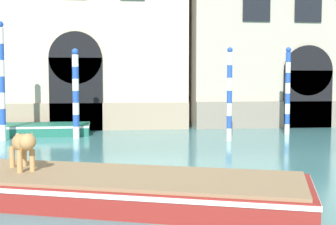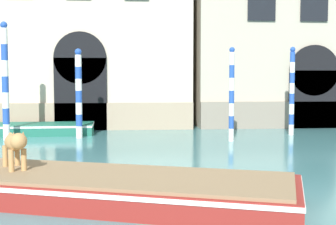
{
  "view_description": "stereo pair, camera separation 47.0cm",
  "coord_description": "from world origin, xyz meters",
  "px_view_note": "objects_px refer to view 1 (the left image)",
  "views": [
    {
      "loc": [
        1.34,
        -1.87,
        2.3
      ],
      "look_at": [
        3.06,
        12.81,
        1.2
      ],
      "focal_mm": 50.0,
      "sensor_mm": 36.0,
      "label": 1
    },
    {
      "loc": [
        1.81,
        -1.91,
        2.3
      ],
      "look_at": [
        3.06,
        12.81,
        1.2
      ],
      "focal_mm": 50.0,
      "sensor_mm": 36.0,
      "label": 2
    }
  ],
  "objects_px": {
    "boat_foreground": "(96,186)",
    "boat_moored_near_palazzo": "(18,129)",
    "mooring_pole_3": "(76,93)",
    "dog_on_deck": "(23,144)",
    "mooring_pole_2": "(229,94)",
    "mooring_pole_1": "(1,81)",
    "mooring_pole_0": "(288,91)"
  },
  "relations": [
    {
      "from": "boat_foreground",
      "to": "boat_moored_near_palazzo",
      "type": "xyz_separation_m",
      "value": [
        -3.48,
        10.52,
        -0.04
      ]
    },
    {
      "from": "boat_foreground",
      "to": "mooring_pole_3",
      "type": "relative_size",
      "value": 2.41
    },
    {
      "from": "dog_on_deck",
      "to": "mooring_pole_2",
      "type": "relative_size",
      "value": 0.32
    },
    {
      "from": "mooring_pole_1",
      "to": "boat_foreground",
      "type": "bearing_deg",
      "value": -67.31
    },
    {
      "from": "boat_foreground",
      "to": "mooring_pole_1",
      "type": "xyz_separation_m",
      "value": [
        -3.7,
        8.85,
        1.92
      ]
    },
    {
      "from": "boat_moored_near_palazzo",
      "to": "mooring_pole_2",
      "type": "relative_size",
      "value": 1.68
    },
    {
      "from": "boat_moored_near_palazzo",
      "to": "mooring_pole_1",
      "type": "xyz_separation_m",
      "value": [
        -0.22,
        -1.67,
        1.96
      ]
    },
    {
      "from": "mooring_pole_3",
      "to": "mooring_pole_2",
      "type": "bearing_deg",
      "value": -13.87
    },
    {
      "from": "boat_foreground",
      "to": "mooring_pole_2",
      "type": "distance_m",
      "value": 9.15
    },
    {
      "from": "mooring_pole_0",
      "to": "mooring_pole_3",
      "type": "distance_m",
      "value": 8.43
    },
    {
      "from": "dog_on_deck",
      "to": "mooring_pole_1",
      "type": "xyz_separation_m",
      "value": [
        -2.29,
        8.36,
        1.18
      ]
    },
    {
      "from": "mooring_pole_2",
      "to": "mooring_pole_1",
      "type": "bearing_deg",
      "value": 172.87
    },
    {
      "from": "boat_foreground",
      "to": "boat_moored_near_palazzo",
      "type": "relative_size",
      "value": 1.44
    },
    {
      "from": "dog_on_deck",
      "to": "boat_foreground",
      "type": "bearing_deg",
      "value": 46.1
    },
    {
      "from": "mooring_pole_0",
      "to": "mooring_pole_1",
      "type": "relative_size",
      "value": 0.81
    },
    {
      "from": "dog_on_deck",
      "to": "mooring_pole_3",
      "type": "relative_size",
      "value": 0.32
    },
    {
      "from": "boat_moored_near_palazzo",
      "to": "mooring_pole_3",
      "type": "relative_size",
      "value": 1.68
    },
    {
      "from": "dog_on_deck",
      "to": "mooring_pole_2",
      "type": "xyz_separation_m",
      "value": [
        5.93,
        7.33,
        0.7
      ]
    },
    {
      "from": "boat_foreground",
      "to": "dog_on_deck",
      "type": "relative_size",
      "value": 7.54
    },
    {
      "from": "mooring_pole_0",
      "to": "mooring_pole_1",
      "type": "height_order",
      "value": "mooring_pole_1"
    },
    {
      "from": "mooring_pole_0",
      "to": "mooring_pole_2",
      "type": "height_order",
      "value": "mooring_pole_0"
    },
    {
      "from": "mooring_pole_0",
      "to": "mooring_pole_3",
      "type": "xyz_separation_m",
      "value": [
        -8.43,
        -0.27,
        -0.06
      ]
    },
    {
      "from": "mooring_pole_1",
      "to": "mooring_pole_3",
      "type": "xyz_separation_m",
      "value": [
        2.63,
        0.35,
        -0.47
      ]
    },
    {
      "from": "boat_moored_near_palazzo",
      "to": "mooring_pole_2",
      "type": "height_order",
      "value": "mooring_pole_2"
    },
    {
      "from": "boat_foreground",
      "to": "dog_on_deck",
      "type": "distance_m",
      "value": 1.67
    },
    {
      "from": "mooring_pole_1",
      "to": "mooring_pole_3",
      "type": "distance_m",
      "value": 2.69
    },
    {
      "from": "boat_moored_near_palazzo",
      "to": "mooring_pole_3",
      "type": "height_order",
      "value": "mooring_pole_3"
    },
    {
      "from": "dog_on_deck",
      "to": "mooring_pole_0",
      "type": "xyz_separation_m",
      "value": [
        8.76,
        8.98,
        0.77
      ]
    },
    {
      "from": "mooring_pole_1",
      "to": "mooring_pole_0",
      "type": "bearing_deg",
      "value": 3.24
    },
    {
      "from": "dog_on_deck",
      "to": "mooring_pole_0",
      "type": "distance_m",
      "value": 12.57
    },
    {
      "from": "boat_moored_near_palazzo",
      "to": "mooring_pole_2",
      "type": "bearing_deg",
      "value": -20.19
    },
    {
      "from": "mooring_pole_1",
      "to": "mooring_pole_2",
      "type": "relative_size",
      "value": 1.28
    }
  ]
}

